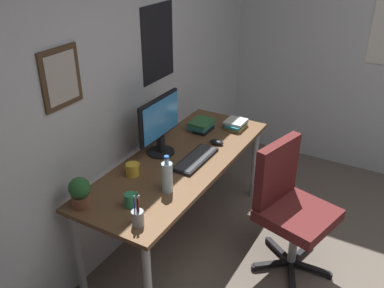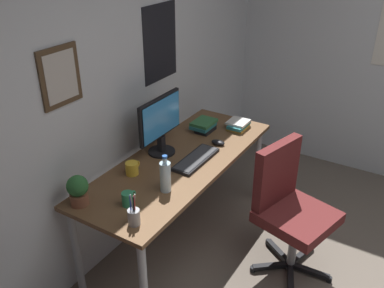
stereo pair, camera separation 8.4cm
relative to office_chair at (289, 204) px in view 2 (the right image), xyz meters
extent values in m
cube|color=silver|center=(-0.43, 1.19, 0.77)|extent=(4.40, 0.08, 2.60)
cube|color=#4C3823|center=(-0.81, 1.15, 0.94)|extent=(0.28, 0.02, 0.34)
cube|color=beige|center=(-0.81, 1.13, 0.94)|extent=(0.22, 0.00, 0.28)
cube|color=black|center=(0.15, 1.15, 0.92)|extent=(0.40, 0.01, 0.56)
cube|color=brown|center=(-0.16, 0.78, 0.18)|extent=(1.75, 0.66, 0.03)
cylinder|color=#9EA0A5|center=(-0.98, 0.51, -0.18)|extent=(0.05, 0.05, 0.70)
cylinder|color=#9EA0A5|center=(0.66, 0.51, -0.18)|extent=(0.05, 0.05, 0.70)
cylinder|color=#9EA0A5|center=(-0.98, 1.05, -0.18)|extent=(0.05, 0.05, 0.70)
cylinder|color=#9EA0A5|center=(0.66, 1.05, -0.18)|extent=(0.05, 0.05, 0.70)
cube|color=#591E1E|center=(-0.02, -0.08, -0.07)|extent=(0.56, 0.56, 0.08)
cube|color=#591E1E|center=(0.03, 0.12, 0.20)|extent=(0.42, 0.18, 0.45)
cylinder|color=#9EA0A5|center=(-0.02, -0.08, -0.32)|extent=(0.07, 0.07, 0.42)
cube|color=black|center=(0.11, -0.11, -0.49)|extent=(0.28, 0.11, 0.03)
cylinder|color=black|center=(0.25, -0.15, -0.51)|extent=(0.05, 0.05, 0.04)
cube|color=black|center=(0.06, 0.04, -0.49)|extent=(0.19, 0.26, 0.03)
cylinder|color=black|center=(0.13, 0.16, -0.51)|extent=(0.05, 0.05, 0.04)
cube|color=black|center=(-0.11, 0.03, -0.49)|extent=(0.21, 0.24, 0.03)
cylinder|color=black|center=(-0.20, 0.14, -0.51)|extent=(0.05, 0.05, 0.04)
cube|color=black|center=(-0.15, -0.13, -0.49)|extent=(0.28, 0.14, 0.03)
cube|color=black|center=(-0.01, -0.22, -0.49)|extent=(0.05, 0.28, 0.03)
cylinder|color=black|center=(-0.01, -0.36, -0.51)|extent=(0.05, 0.05, 0.04)
cylinder|color=black|center=(-0.15, 0.95, 0.21)|extent=(0.20, 0.20, 0.01)
cube|color=black|center=(-0.15, 0.95, 0.27)|extent=(0.05, 0.04, 0.12)
cube|color=black|center=(-0.15, 0.96, 0.48)|extent=(0.46, 0.02, 0.30)
cube|color=#338CD8|center=(-0.15, 0.94, 0.48)|extent=(0.43, 0.00, 0.27)
cube|color=black|center=(-0.12, 0.67, 0.21)|extent=(0.43, 0.15, 0.02)
cube|color=#38383A|center=(-0.12, 0.67, 0.22)|extent=(0.41, 0.13, 0.00)
ellipsoid|color=black|center=(0.18, 0.65, 0.22)|extent=(0.06, 0.11, 0.04)
cylinder|color=silver|center=(-0.54, 0.64, 0.30)|extent=(0.07, 0.07, 0.20)
cylinder|color=silver|center=(-0.54, 0.64, 0.42)|extent=(0.03, 0.03, 0.04)
cylinder|color=#2659B2|center=(-0.54, 0.64, 0.44)|extent=(0.03, 0.03, 0.01)
cylinder|color=#2D8C59|center=(-0.79, 0.74, 0.24)|extent=(0.07, 0.07, 0.09)
torus|color=#2D8C59|center=(-0.74, 0.74, 0.25)|extent=(0.05, 0.01, 0.05)
cylinder|color=yellow|center=(-0.50, 0.94, 0.24)|extent=(0.09, 0.09, 0.09)
torus|color=yellow|center=(-0.44, 0.94, 0.25)|extent=(0.05, 0.01, 0.05)
cylinder|color=brown|center=(-0.93, 1.00, 0.24)|extent=(0.11, 0.11, 0.07)
sphere|color=#2D6B33|center=(-0.93, 1.00, 0.33)|extent=(0.13, 0.13, 0.13)
ellipsoid|color=#287A38|center=(-0.96, 1.02, 0.33)|extent=(0.07, 0.08, 0.02)
ellipsoid|color=#287A38|center=(-0.90, 1.02, 0.33)|extent=(0.07, 0.08, 0.02)
ellipsoid|color=#287A38|center=(-0.96, 0.97, 0.35)|extent=(0.08, 0.07, 0.02)
cylinder|color=#9EA0A5|center=(-0.91, 0.60, 0.25)|extent=(0.07, 0.07, 0.09)
cylinder|color=#263FBF|center=(-0.92, 0.61, 0.32)|extent=(0.01, 0.01, 0.13)
cylinder|color=red|center=(-0.90, 0.59, 0.32)|extent=(0.01, 0.01, 0.13)
cylinder|color=black|center=(-0.91, 0.59, 0.32)|extent=(0.01, 0.01, 0.13)
cylinder|color=#9EA0A5|center=(-0.90, 0.60, 0.33)|extent=(0.01, 0.03, 0.14)
cylinder|color=#9EA0A5|center=(-0.92, 0.60, 0.33)|extent=(0.01, 0.02, 0.14)
cube|color=black|center=(0.33, 0.85, 0.22)|extent=(0.17, 0.11, 0.03)
cube|color=#26727A|center=(0.33, 0.87, 0.24)|extent=(0.19, 0.15, 0.03)
cube|color=#33723F|center=(0.34, 0.87, 0.27)|extent=(0.20, 0.16, 0.02)
cube|color=gold|center=(0.51, 0.65, 0.21)|extent=(0.17, 0.14, 0.02)
cube|color=#26727A|center=(0.52, 0.64, 0.23)|extent=(0.21, 0.13, 0.02)
cube|color=silver|center=(0.53, 0.65, 0.25)|extent=(0.17, 0.16, 0.02)
camera|label=1|loc=(-2.37, -0.58, 1.69)|focal=38.85mm
camera|label=2|loc=(-2.32, -0.65, 1.69)|focal=38.85mm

